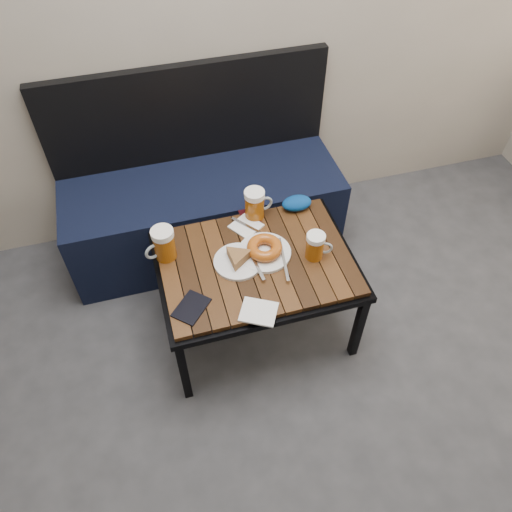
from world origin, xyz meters
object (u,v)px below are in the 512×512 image
object	(u,v)px
beer_mug_centre	(255,204)
knit_pouch	(297,203)
beer_mug_right	(316,246)
plate_pie	(238,259)
passport_navy	(191,307)
plate_bagel	(265,250)
passport_burgundy	(250,217)
cafe_table	(256,267)
bench	(203,205)
beer_mug_left	(163,244)

from	to	relation	value
beer_mug_centre	knit_pouch	size ratio (longest dim) A/B	1.06
knit_pouch	beer_mug_right	bearing A→B (deg)	-94.44
beer_mug_right	plate_pie	xyz separation A→B (m)	(-0.32, 0.05, -0.04)
passport_navy	knit_pouch	size ratio (longest dim) A/B	1.03
plate_bagel	beer_mug_right	bearing A→B (deg)	-19.27
beer_mug_right	passport_burgundy	xyz separation A→B (m)	(-0.20, 0.30, -0.06)
cafe_table	plate_bagel	size ratio (longest dim) A/B	2.82
beer_mug_centre	passport_navy	size ratio (longest dim) A/B	1.03
bench	passport_burgundy	xyz separation A→B (m)	(0.16, -0.35, 0.20)
beer_mug_right	passport_burgundy	distance (m)	0.37
beer_mug_centre	beer_mug_right	world-z (taller)	beer_mug_centre
cafe_table	beer_mug_centre	bearing A→B (deg)	75.02
bench	knit_pouch	world-z (taller)	bench
beer_mug_centre	beer_mug_right	xyz separation A→B (m)	(0.18, -0.30, -0.01)
beer_mug_centre	bench	bearing A→B (deg)	110.51
plate_pie	passport_burgundy	bearing A→B (deg)	64.46
beer_mug_right	plate_bagel	size ratio (longest dim) A/B	0.43
bench	knit_pouch	distance (m)	0.57
beer_mug_centre	passport_navy	world-z (taller)	beer_mug_centre
cafe_table	passport_burgundy	world-z (taller)	passport_burgundy
beer_mug_left	passport_burgundy	xyz separation A→B (m)	(0.41, 0.13, -0.07)
beer_mug_left	plate_pie	distance (m)	0.32
passport_navy	cafe_table	bearing A→B (deg)	71.58
plate_pie	bench	bearing A→B (deg)	93.66
beer_mug_centre	passport_burgundy	world-z (taller)	beer_mug_centre
bench	plate_pie	bearing A→B (deg)	-86.34
passport_burgundy	knit_pouch	size ratio (longest dim) A/B	0.78
passport_navy	passport_burgundy	distance (m)	0.56
beer_mug_left	beer_mug_right	bearing A→B (deg)	143.65
plate_bagel	knit_pouch	xyz separation A→B (m)	(0.22, 0.23, 0.00)
bench	beer_mug_centre	xyz separation A→B (m)	(0.18, -0.35, 0.27)
beer_mug_centre	beer_mug_right	bearing A→B (deg)	-67.07
bench	beer_mug_right	xyz separation A→B (m)	(0.36, -0.66, 0.26)
plate_pie	passport_navy	size ratio (longest dim) A/B	1.44
beer_mug_left	beer_mug_right	distance (m)	0.63
bench	beer_mug_right	bearing A→B (deg)	-61.27
bench	beer_mug_left	xyz separation A→B (m)	(-0.25, -0.49, 0.28)
beer_mug_left	beer_mug_right	xyz separation A→B (m)	(0.61, -0.17, -0.01)
beer_mug_centre	plate_pie	world-z (taller)	beer_mug_centre
passport_navy	plate_bagel	bearing A→B (deg)	71.78
cafe_table	beer_mug_left	size ratio (longest dim) A/B	5.52
plate_pie	knit_pouch	bearing A→B (deg)	36.02
plate_pie	passport_burgundy	world-z (taller)	plate_pie
knit_pouch	plate_bagel	bearing A→B (deg)	-133.78
beer_mug_right	knit_pouch	size ratio (longest dim) A/B	0.91
beer_mug_left	knit_pouch	xyz separation A→B (m)	(0.63, 0.13, -0.05)
beer_mug_left	passport_burgundy	size ratio (longest dim) A/B	1.41
bench	cafe_table	xyz separation A→B (m)	(0.11, -0.61, 0.16)
bench	passport_navy	world-z (taller)	bench
beer_mug_left	passport_burgundy	bearing A→B (deg)	177.43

